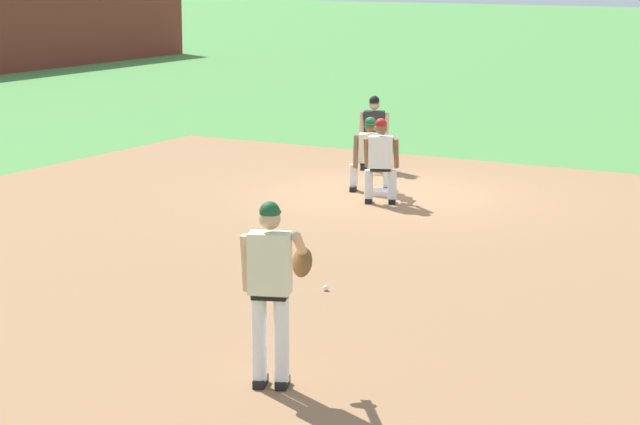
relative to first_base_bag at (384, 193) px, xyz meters
name	(u,v)px	position (x,y,z in m)	size (l,w,h in m)	color
ground_plane	(384,195)	(0.00, 0.00, -0.04)	(160.00, 160.00, 0.00)	#47843D
infield_dirt_patch	(343,264)	(-4.72, -1.77, -0.04)	(18.00, 18.00, 0.01)	#936B47
first_base_bag	(384,193)	(0.00, 0.00, 0.00)	(0.38, 0.38, 0.09)	white
baseball	(326,288)	(-6.06, -2.25, -0.01)	(0.07, 0.07, 0.07)	white
pitcher	(272,282)	(-9.39, -3.54, 1.01)	(0.81, 0.60, 1.86)	black
first_baseman	(371,151)	(0.14, 0.33, 0.69)	(0.85, 0.97, 1.34)	black
baserunner	(381,158)	(-0.71, -0.29, 0.75)	(0.59, 0.67, 1.46)	black
umpire	(374,130)	(2.25, 1.36, 0.75)	(0.59, 0.67, 1.46)	black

